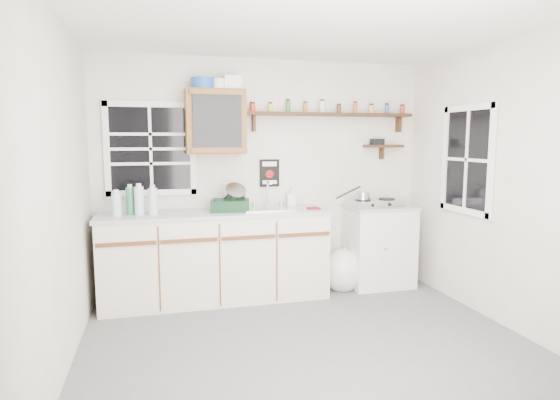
{
  "coord_description": "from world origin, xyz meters",
  "views": [
    {
      "loc": [
        -1.14,
        -3.4,
        1.65
      ],
      "look_at": [
        -0.1,
        0.55,
        1.12
      ],
      "focal_mm": 30.0,
      "sensor_mm": 36.0,
      "label": 1
    }
  ],
  "objects_px": {
    "main_cabinet": "(216,256)",
    "spice_shelf": "(331,114)",
    "right_cabinet": "(378,245)",
    "dish_rack": "(232,202)",
    "hotplate": "(375,203)",
    "upper_cabinet": "(215,122)"
  },
  "relations": [
    {
      "from": "right_cabinet",
      "to": "upper_cabinet",
      "type": "xyz_separation_m",
      "value": [
        -1.8,
        0.12,
        1.37
      ]
    },
    {
      "from": "main_cabinet",
      "to": "spice_shelf",
      "type": "relative_size",
      "value": 1.21
    },
    {
      "from": "spice_shelf",
      "to": "hotplate",
      "type": "height_order",
      "value": "spice_shelf"
    },
    {
      "from": "spice_shelf",
      "to": "dish_rack",
      "type": "xyz_separation_m",
      "value": [
        -1.14,
        -0.21,
        -0.91
      ]
    },
    {
      "from": "right_cabinet",
      "to": "spice_shelf",
      "type": "relative_size",
      "value": 0.48
    },
    {
      "from": "main_cabinet",
      "to": "spice_shelf",
      "type": "xyz_separation_m",
      "value": [
        1.31,
        0.21,
        1.47
      ]
    },
    {
      "from": "upper_cabinet",
      "to": "hotplate",
      "type": "bearing_deg",
      "value": -4.56
    },
    {
      "from": "upper_cabinet",
      "to": "dish_rack",
      "type": "bearing_deg",
      "value": -45.74
    },
    {
      "from": "right_cabinet",
      "to": "spice_shelf",
      "type": "bearing_deg",
      "value": 160.29
    },
    {
      "from": "right_cabinet",
      "to": "dish_rack",
      "type": "bearing_deg",
      "value": -179.32
    },
    {
      "from": "right_cabinet",
      "to": "hotplate",
      "type": "relative_size",
      "value": 1.54
    },
    {
      "from": "right_cabinet",
      "to": "hotplate",
      "type": "distance_m",
      "value": 0.5
    },
    {
      "from": "right_cabinet",
      "to": "dish_rack",
      "type": "xyz_separation_m",
      "value": [
        -1.67,
        -0.02,
        0.56
      ]
    },
    {
      "from": "main_cabinet",
      "to": "right_cabinet",
      "type": "xyz_separation_m",
      "value": [
        1.83,
        0.03,
        -0.01
      ]
    },
    {
      "from": "upper_cabinet",
      "to": "spice_shelf",
      "type": "xyz_separation_m",
      "value": [
        1.28,
        0.07,
        0.1
      ]
    },
    {
      "from": "upper_cabinet",
      "to": "dish_rack",
      "type": "xyz_separation_m",
      "value": [
        0.13,
        -0.14,
        -0.81
      ]
    },
    {
      "from": "dish_rack",
      "to": "hotplate",
      "type": "distance_m",
      "value": 1.6
    },
    {
      "from": "right_cabinet",
      "to": "hotplate",
      "type": "height_order",
      "value": "hotplate"
    },
    {
      "from": "right_cabinet",
      "to": "upper_cabinet",
      "type": "distance_m",
      "value": 2.26
    },
    {
      "from": "main_cabinet",
      "to": "hotplate",
      "type": "bearing_deg",
      "value": 0.18
    },
    {
      "from": "main_cabinet",
      "to": "spice_shelf",
      "type": "height_order",
      "value": "spice_shelf"
    },
    {
      "from": "right_cabinet",
      "to": "dish_rack",
      "type": "height_order",
      "value": "dish_rack"
    }
  ]
}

